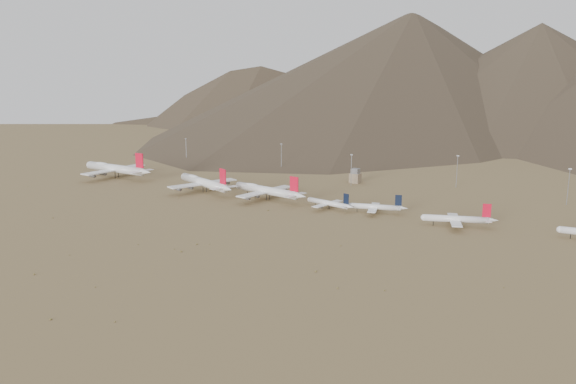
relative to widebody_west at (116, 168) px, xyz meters
The scene contains 15 objects.
ground 163.15m from the widebody_west, 12.95° to the right, with size 3000.00×3000.00×0.00m, color #937B4C.
mountain_ridge 889.33m from the widebody_west, 79.58° to the left, with size 4400.00×1000.00×300.00m.
widebody_west is the anchor object (origin of this frame).
widebody_centre 103.71m from the widebody_west, ahead, with size 68.77×55.10×21.56m.
widebody_east 159.63m from the widebody_west, ahead, with size 66.27×51.80×19.86m.
narrowbody_a 211.12m from the widebody_west, ahead, with size 37.79×27.71×12.62m.
narrowbody_b 241.97m from the widebody_west, ahead, with size 38.19×28.24×12.91m.
narrowbody_c 296.00m from the widebody_west, ahead, with size 42.62×31.81×14.66m.
control_tower 206.45m from the widebody_west, 23.85° to the left, with size 8.00×8.00×12.00m.
mast_far_west 90.66m from the widebody_west, 88.43° to the left, with size 2.00×0.60×25.70m.
mast_west 147.41m from the widebody_west, 43.59° to the left, with size 2.00×0.60×25.70m.
mast_centre 203.46m from the widebody_west, 20.30° to the left, with size 2.00×0.60×25.70m.
mast_east 286.44m from the widebody_west, 21.92° to the left, with size 2.00×0.60×25.70m.
mast_far_east 356.75m from the widebody_west, 13.52° to the left, with size 2.00×0.60×25.70m.
desert_scrub 185.26m from the widebody_west, 49.83° to the right, with size 390.23×183.09×0.81m.
Camera 1 is at (211.67, -301.97, 89.28)m, focal length 35.00 mm.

